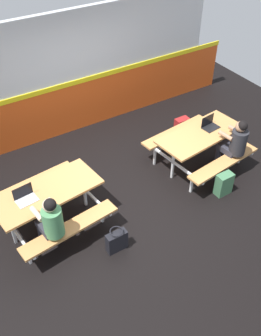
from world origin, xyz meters
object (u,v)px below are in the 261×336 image
(student_nearer, at_px, (51,221))
(picnic_table_left, at_px, (48,199))
(picnic_table_right, at_px, (200,140))
(laptop_dark, at_px, (210,125))
(satchel_spare, at_px, (181,127))
(laptop_silver, at_px, (25,197))
(tote_bag_bright, at_px, (117,241))
(backpack_dark, at_px, (224,184))
(student_further, at_px, (235,142))

(student_nearer, bearing_deg, picnic_table_left, 72.90)
(picnic_table_right, bearing_deg, picnic_table_left, 178.87)
(picnic_table_right, bearing_deg, laptop_dark, 14.14)
(student_nearer, relative_size, satchel_spare, 2.74)
(picnic_table_left, bearing_deg, laptop_silver, -179.70)
(tote_bag_bright, xyz_separation_m, satchel_spare, (2.75, 1.92, 0.02))
(picnic_table_right, distance_m, backpack_dark, 0.98)
(student_nearer, bearing_deg, laptop_dark, 9.47)
(satchel_spare, bearing_deg, picnic_table_right, -108.90)
(picnic_table_right, distance_m, satchel_spare, 1.05)
(tote_bag_bright, distance_m, satchel_spare, 3.35)
(backpack_dark, xyz_separation_m, tote_bag_bright, (-2.29, -0.08, -0.02))
(picnic_table_right, xyz_separation_m, satchel_spare, (0.32, 0.93, -0.36))
(student_further, height_order, satchel_spare, student_further)
(laptop_silver, distance_m, satchel_spare, 3.88)
(picnic_table_right, distance_m, student_nearer, 3.30)
(laptop_silver, height_order, backpack_dark, laptop_silver)
(laptop_silver, relative_size, backpack_dark, 0.78)
(picnic_table_right, relative_size, laptop_dark, 5.24)
(picnic_table_left, height_order, student_nearer, student_nearer)
(picnic_table_left, distance_m, laptop_dark, 3.36)
(picnic_table_right, bearing_deg, tote_bag_bright, -157.86)
(laptop_silver, xyz_separation_m, satchel_spare, (3.74, 0.87, -0.57))
(backpack_dark, distance_m, tote_bag_bright, 2.29)
(laptop_silver, xyz_separation_m, tote_bag_bright, (0.99, -1.05, -0.59))
(student_further, xyz_separation_m, satchel_spare, (-0.07, 1.45, -0.49))
(backpack_dark, xyz_separation_m, satchel_spare, (0.46, 1.84, 0.00))
(tote_bag_bright, bearing_deg, laptop_silver, 133.48)
(laptop_dark, bearing_deg, picnic_table_left, -179.85)
(picnic_table_right, xyz_separation_m, laptop_dark, (0.28, 0.07, 0.21))
(picnic_table_left, bearing_deg, backpack_dark, -18.18)
(backpack_dark, height_order, satchel_spare, same)
(picnic_table_left, xyz_separation_m, backpack_dark, (2.94, -0.97, -0.36))
(picnic_table_left, bearing_deg, picnic_table_right, -1.13)
(picnic_table_right, xyz_separation_m, student_further, (0.39, -0.52, 0.13))
(picnic_table_right, relative_size, backpack_dark, 4.08)
(laptop_dark, bearing_deg, backpack_dark, -113.02)
(student_further, distance_m, satchel_spare, 1.53)
(student_further, xyz_separation_m, laptop_silver, (-3.81, 0.57, 0.08))
(picnic_table_left, bearing_deg, tote_bag_bright, -58.09)
(laptop_dark, bearing_deg, satchel_spare, 87.19)
(tote_bag_bright, bearing_deg, picnic_table_left, 121.91)
(picnic_table_left, height_order, tote_bag_bright, picnic_table_left)
(student_further, xyz_separation_m, backpack_dark, (-0.53, -0.39, -0.49))
(picnic_table_left, distance_m, satchel_spare, 3.53)
(laptop_silver, bearing_deg, student_further, -8.57)
(backpack_dark, bearing_deg, laptop_dark, 66.98)
(student_nearer, bearing_deg, picnic_table_right, 9.07)
(student_nearer, relative_size, tote_bag_bright, 2.81)
(student_further, distance_m, laptop_silver, 3.85)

